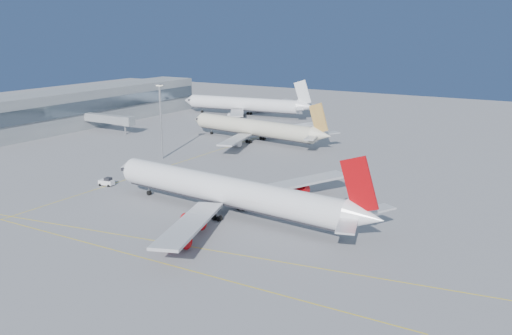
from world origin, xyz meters
name	(u,v)px	position (x,y,z in m)	size (l,w,h in m)	color
ground	(192,234)	(0.00, 0.00, 0.00)	(500.00, 500.00, 0.00)	slate
terminal	(95,105)	(-114.93, 85.00, 7.51)	(18.40, 110.00, 15.00)	gray
jet_bridge	(111,119)	(-93.11, 72.00, 5.17)	(23.60, 3.60, 6.90)	gray
taxiway_lines	(156,213)	(-14.71, 6.34, 0.01)	(118.86, 140.00, 0.02)	#D8BA0C
airliner_virgin	(231,192)	(0.49, 13.45, 5.28)	(71.05, 63.54, 17.52)	white
airliner_etihad	(257,128)	(-36.39, 85.74, 4.89)	(61.50, 56.34, 16.07)	beige
airliner_third	(246,104)	(-70.75, 133.91, 5.29)	(65.19, 59.77, 17.48)	white
pushback_tug	(107,182)	(-40.08, 16.81, 1.00)	(4.10, 2.84, 2.16)	white
light_mast	(161,115)	(-47.88, 48.00, 13.65)	(2.00, 2.00, 23.13)	gray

